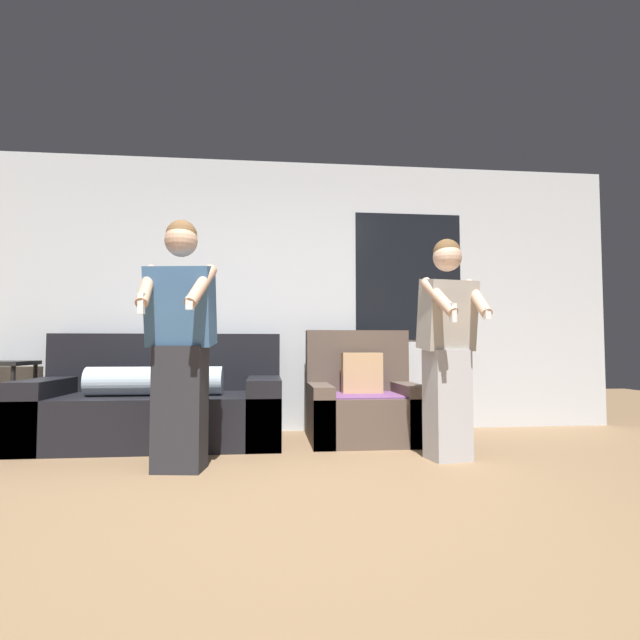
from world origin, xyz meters
TOP-DOWN VIEW (x-y plane):
  - ground_plane at (0.00, 0.00)m, footprint 14.00×14.00m
  - wall_back at (0.02, 2.68)m, footprint 6.94×0.07m
  - couch at (-1.03, 2.16)m, footprint 2.09×0.99m
  - armchair at (0.75, 2.12)m, footprint 0.96×0.84m
  - side_table at (-2.43, 2.38)m, footprint 0.46×0.49m
  - person_left at (-0.68, 1.12)m, footprint 0.49×0.53m
  - person_right at (1.22, 1.25)m, footprint 0.45×0.53m

SIDE VIEW (x-z plane):
  - ground_plane at x=0.00m, z-range 0.00..0.00m
  - couch at x=-1.03m, z-range -0.16..0.79m
  - armchair at x=0.75m, z-range -0.17..0.81m
  - side_table at x=-2.43m, z-range 0.16..1.01m
  - person_right at x=1.22m, z-range 0.02..1.65m
  - person_left at x=-0.68m, z-range 0.01..1.70m
  - wall_back at x=0.02m, z-range 0.00..2.70m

